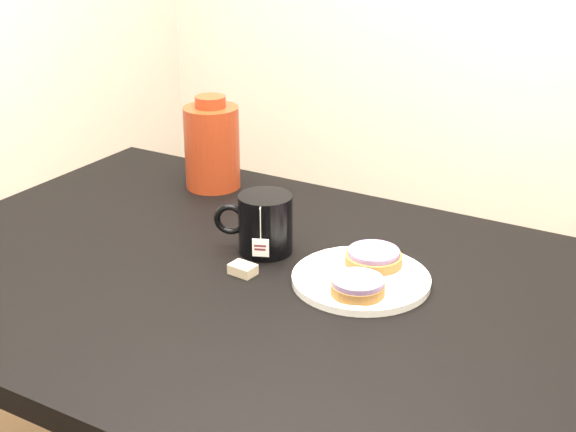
{
  "coord_description": "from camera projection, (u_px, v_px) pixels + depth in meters",
  "views": [
    {
      "loc": [
        0.64,
        -1.04,
        1.39
      ],
      "look_at": [
        -0.05,
        0.14,
        0.81
      ],
      "focal_mm": 50.0,
      "sensor_mm": 36.0,
      "label": 1
    }
  ],
  "objects": [
    {
      "name": "mug",
      "position": [
        264.0,
        223.0,
        1.46
      ],
      "size": [
        0.16,
        0.13,
        0.11
      ],
      "rotation": [
        0.0,
        0.0,
        0.4
      ],
      "color": "black",
      "rests_on": "table"
    },
    {
      "name": "plate",
      "position": [
        361.0,
        278.0,
        1.36
      ],
      "size": [
        0.24,
        0.24,
        0.02
      ],
      "color": "white",
      "rests_on": "table"
    },
    {
      "name": "bagel_back",
      "position": [
        374.0,
        257.0,
        1.4
      ],
      "size": [
        0.13,
        0.13,
        0.03
      ],
      "color": "brown",
      "rests_on": "plate"
    },
    {
      "name": "bagel_package",
      "position": [
        212.0,
        146.0,
        1.76
      ],
      "size": [
        0.16,
        0.16,
        0.21
      ],
      "rotation": [
        0.0,
        0.0,
        -0.41
      ],
      "color": "maroon",
      "rests_on": "table"
    },
    {
      "name": "teabag_pouch",
      "position": [
        243.0,
        269.0,
        1.4
      ],
      "size": [
        0.05,
        0.04,
        0.02
      ],
      "primitive_type": "cube",
      "rotation": [
        0.0,
        0.0,
        -0.1
      ],
      "color": "#C6B793",
      "rests_on": "table"
    },
    {
      "name": "bagel_front",
      "position": [
        358.0,
        286.0,
        1.3
      ],
      "size": [
        0.12,
        0.12,
        0.03
      ],
      "color": "brown",
      "rests_on": "plate"
    },
    {
      "name": "table",
      "position": [
        274.0,
        324.0,
        1.41
      ],
      "size": [
        1.4,
        0.9,
        0.75
      ],
      "color": "black",
      "rests_on": "ground_plane"
    }
  ]
}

